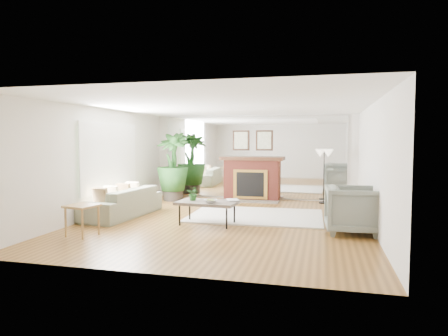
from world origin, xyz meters
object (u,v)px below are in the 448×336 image
(coffee_table, at_px, (207,203))
(potted_ficus, at_px, (173,164))
(floor_lamp, at_px, (324,158))
(sofa, at_px, (122,202))
(fireplace, at_px, (251,178))
(armchair_back, at_px, (349,204))
(armchair_front, at_px, (353,210))
(side_table, at_px, (82,210))

(coffee_table, relative_size, potted_ficus, 0.65)
(coffee_table, xyz_separation_m, floor_lamp, (2.35, 3.48, 0.83))
(potted_ficus, bearing_deg, floor_lamp, 6.45)
(sofa, bearing_deg, potted_ficus, 179.31)
(fireplace, relative_size, sofa, 0.91)
(armchair_back, bearing_deg, sofa, 87.70)
(coffee_table, xyz_separation_m, armchair_front, (2.88, -0.06, 0.00))
(sofa, relative_size, armchair_back, 2.66)
(armchair_front, bearing_deg, fireplace, 31.72)
(potted_ficus, height_order, floor_lamp, potted_ficus)
(sofa, bearing_deg, armchair_front, 89.26)
(coffee_table, distance_m, sofa, 2.21)
(armchair_front, bearing_deg, coffee_table, 85.41)
(side_table, bearing_deg, potted_ficus, 89.65)
(armchair_front, bearing_deg, side_table, 103.09)
(coffee_table, relative_size, sofa, 0.57)
(armchair_back, height_order, floor_lamp, floor_lamp)
(coffee_table, height_order, potted_ficus, potted_ficus)
(side_table, bearing_deg, coffee_table, 37.34)
(floor_lamp, bearing_deg, armchair_front, -81.42)
(floor_lamp, bearing_deg, sofa, -145.87)
(sofa, height_order, armchair_front, armchair_front)
(floor_lamp, bearing_deg, potted_ficus, -173.55)
(armchair_back, xyz_separation_m, potted_ficus, (-4.80, 2.02, 0.68))
(armchair_back, relative_size, floor_lamp, 0.56)
(coffee_table, bearing_deg, side_table, -142.66)
(coffee_table, bearing_deg, floor_lamp, 56.04)
(sofa, xyz_separation_m, side_table, (0.22, -1.91, 0.16))
(coffee_table, distance_m, potted_ficus, 3.62)
(potted_ficus, relative_size, floor_lamp, 1.32)
(side_table, distance_m, potted_ficus, 4.53)
(fireplace, distance_m, potted_ficus, 2.33)
(coffee_table, height_order, armchair_front, armchair_front)
(sofa, bearing_deg, armchair_back, 101.09)
(fireplace, height_order, potted_ficus, fireplace)
(coffee_table, bearing_deg, armchair_front, -1.27)
(side_table, xyz_separation_m, potted_ficus, (0.03, 4.49, 0.58))
(fireplace, bearing_deg, sofa, -127.27)
(side_table, distance_m, floor_lamp, 6.62)
(fireplace, relative_size, potted_ficus, 1.03)
(armchair_front, height_order, potted_ficus, potted_ficus)
(armchair_back, bearing_deg, fireplace, 35.72)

